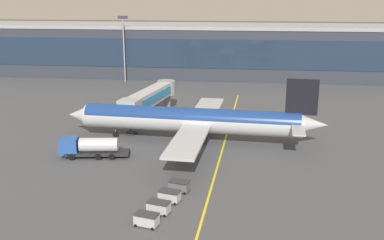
{
  "coord_description": "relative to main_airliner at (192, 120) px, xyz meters",
  "views": [
    {
      "loc": [
        7.85,
        -69.34,
        25.18
      ],
      "look_at": [
        -0.54,
        2.17,
        4.5
      ],
      "focal_mm": 41.61,
      "sensor_mm": 36.0,
      "label": 1
    }
  ],
  "objects": [
    {
      "name": "main_airliner",
      "position": [
        0.0,
        0.0,
        0.0
      ],
      "size": [
        45.68,
        36.28,
        11.75
      ],
      "color": "#B2B7BC",
      "rests_on": "ground_plane"
    },
    {
      "name": "baggage_cart_2",
      "position": [
        -0.04,
        -23.49,
        -3.16
      ],
      "size": [
        2.94,
        2.16,
        1.48
      ],
      "color": "#B2B7BC",
      "rests_on": "ground_plane"
    },
    {
      "name": "terminal_building",
      "position": [
        -3.75,
        64.29,
        4.0
      ],
      "size": [
        181.57,
        20.46,
        15.84
      ],
      "color": "#2D333D",
      "rests_on": "ground_plane"
    },
    {
      "name": "apron_light_mast_0",
      "position": [
        -25.9,
        52.33,
        7.37
      ],
      "size": [
        2.8,
        0.5,
        18.84
      ],
      "color": "gray",
      "rests_on": "ground_plane"
    },
    {
      "name": "fuel_tanker",
      "position": [
        -15.1,
        -9.59,
        -2.19
      ],
      "size": [
        11.04,
        3.98,
        3.25
      ],
      "color": "#232326",
      "rests_on": "ground_plane"
    },
    {
      "name": "jet_bridge",
      "position": [
        -9.79,
        12.52,
        1.0
      ],
      "size": [
        7.6,
        22.03,
        6.63
      ],
      "color": "#B2B7BC",
      "rests_on": "ground_plane"
    },
    {
      "name": "baggage_cart_0",
      "position": [
        -1.58,
        -29.7,
        -3.16
      ],
      "size": [
        2.94,
        2.16,
        1.48
      ],
      "color": "#B2B7BC",
      "rests_on": "ground_plane"
    },
    {
      "name": "baggage_cart_1",
      "position": [
        -0.81,
        -26.6,
        -3.16
      ],
      "size": [
        2.94,
        2.16,
        1.48
      ],
      "color": "#B2B7BC",
      "rests_on": "ground_plane"
    },
    {
      "name": "ground_plane",
      "position": [
        0.8,
        -4.16,
        -3.94
      ],
      "size": [
        700.0,
        700.0,
        0.0
      ],
      "primitive_type": "plane",
      "color": "#47494F"
    },
    {
      "name": "apron_lead_in_line",
      "position": [
        5.61,
        -2.16,
        -3.93
      ],
      "size": [
        4.0,
        79.93,
        0.01
      ],
      "primitive_type": "cube",
      "rotation": [
        0.0,
        0.0,
        -0.05
      ],
      "color": "yellow",
      "rests_on": "ground_plane"
    },
    {
      "name": "baggage_cart_3",
      "position": [
        0.74,
        -20.39,
        -3.16
      ],
      "size": [
        2.94,
        2.16,
        1.48
      ],
      "color": "#595B60",
      "rests_on": "ground_plane"
    }
  ]
}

